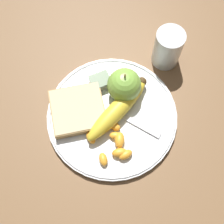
{
  "coord_description": "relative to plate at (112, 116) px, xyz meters",
  "views": [
    {
      "loc": [
        0.1,
        0.23,
        0.65
      ],
      "look_at": [
        0.0,
        0.0,
        0.03
      ],
      "focal_mm": 50.0,
      "sensor_mm": 36.0,
      "label": 1
    }
  ],
  "objects": [
    {
      "name": "jam_packet",
      "position": [
        -0.01,
        -0.08,
        0.01
      ],
      "size": [
        0.05,
        0.04,
        0.02
      ],
      "color": "white",
      "rests_on": "plate"
    },
    {
      "name": "orange_segment_3",
      "position": [
        0.01,
        0.05,
        0.01
      ],
      "size": [
        0.03,
        0.03,
        0.02
      ],
      "color": "#F9A32D",
      "rests_on": "plate"
    },
    {
      "name": "orange_segment_5",
      "position": [
        0.01,
        0.03,
        0.01
      ],
      "size": [
        0.03,
        0.04,
        0.02
      ],
      "color": "#F9A32D",
      "rests_on": "plate"
    },
    {
      "name": "orange_segment_2",
      "position": [
        0.06,
        0.03,
        0.01
      ],
      "size": [
        0.02,
        0.03,
        0.02
      ],
      "color": "#F9A32D",
      "rests_on": "plate"
    },
    {
      "name": "ground_plane",
      "position": [
        0.0,
        0.0,
        -0.01
      ],
      "size": [
        3.0,
        3.0,
        0.0
      ],
      "primitive_type": "plane",
      "color": "brown"
    },
    {
      "name": "fork",
      "position": [
        -0.01,
        0.0,
        0.01
      ],
      "size": [
        0.12,
        0.15,
        0.0
      ],
      "rotation": [
        0.0,
        0.0,
        11.63
      ],
      "color": "silver",
      "rests_on": "plate"
    },
    {
      "name": "apple",
      "position": [
        -0.05,
        -0.04,
        0.04
      ],
      "size": [
        0.07,
        0.07,
        0.08
      ],
      "color": "#84BC47",
      "rests_on": "plate"
    },
    {
      "name": "banana",
      "position": [
        -0.02,
        -0.01,
        0.02
      ],
      "size": [
        0.18,
        0.11,
        0.04
      ],
      "color": "yellow",
      "rests_on": "plate"
    },
    {
      "name": "orange_segment_7",
      "position": [
        0.01,
        0.06,
        0.01
      ],
      "size": [
        0.03,
        0.04,
        0.02
      ],
      "color": "#F9A32D",
      "rests_on": "plate"
    },
    {
      "name": "orange_segment_4",
      "position": [
        0.03,
        0.02,
        0.01
      ],
      "size": [
        0.03,
        0.03,
        0.02
      ],
      "color": "#F9A32D",
      "rests_on": "plate"
    },
    {
      "name": "bread_slice",
      "position": [
        0.06,
        -0.04,
        0.02
      ],
      "size": [
        0.13,
        0.13,
        0.02
      ],
      "color": "#AB8751",
      "rests_on": "plate"
    },
    {
      "name": "plate",
      "position": [
        0.0,
        0.0,
        0.0
      ],
      "size": [
        0.29,
        0.29,
        0.01
      ],
      "color": "silver",
      "rests_on": "ground_plane"
    },
    {
      "name": "orange_segment_1",
      "position": [
        0.02,
        0.09,
        0.01
      ],
      "size": [
        0.04,
        0.03,
        0.02
      ],
      "color": "#F9A32D",
      "rests_on": "plate"
    },
    {
      "name": "orange_segment_0",
      "position": [
        0.06,
        0.08,
        0.01
      ],
      "size": [
        0.02,
        0.03,
        0.02
      ],
      "color": "#F9A32D",
      "rests_on": "plate"
    },
    {
      "name": "orange_segment_6",
      "position": [
        0.01,
        0.09,
        0.01
      ],
      "size": [
        0.03,
        0.02,
        0.02
      ],
      "color": "#F9A32D",
      "rests_on": "plate"
    },
    {
      "name": "juice_glass",
      "position": [
        -0.18,
        -0.09,
        0.04
      ],
      "size": [
        0.06,
        0.06,
        0.1
      ],
      "color": "silver",
      "rests_on": "ground_plane"
    }
  ]
}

